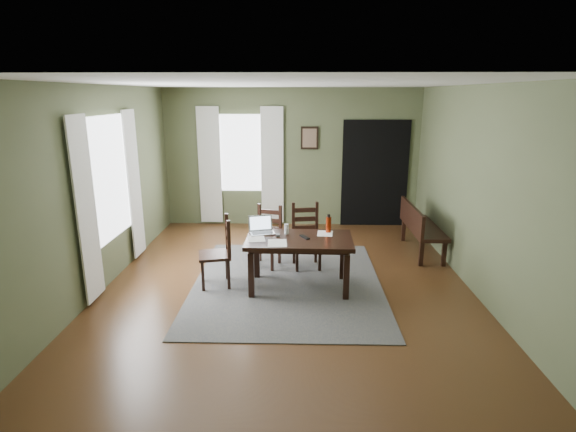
{
  "coord_description": "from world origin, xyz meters",
  "views": [
    {
      "loc": [
        0.16,
        -5.85,
        2.57
      ],
      "look_at": [
        0.0,
        0.3,
        0.9
      ],
      "focal_mm": 28.0,
      "sensor_mm": 36.0,
      "label": 1
    }
  ],
  "objects_px": {
    "chair_end": "(218,253)",
    "water_bottle": "(329,224)",
    "chair_back_right": "(306,237)",
    "bench": "(419,225)",
    "laptop": "(261,228)",
    "dining_table": "(299,244)",
    "chair_back_left": "(267,237)"
  },
  "relations": [
    {
      "from": "chair_back_right",
      "to": "chair_end",
      "type": "bearing_deg",
      "value": -156.58
    },
    {
      "from": "dining_table",
      "to": "chair_back_right",
      "type": "xyz_separation_m",
      "value": [
        0.11,
        0.81,
        -0.15
      ]
    },
    {
      "from": "chair_back_right",
      "to": "bench",
      "type": "height_order",
      "value": "chair_back_right"
    },
    {
      "from": "dining_table",
      "to": "water_bottle",
      "type": "xyz_separation_m",
      "value": [
        0.4,
        0.27,
        0.2
      ]
    },
    {
      "from": "chair_end",
      "to": "chair_back_left",
      "type": "bearing_deg",
      "value": 128.69
    },
    {
      "from": "chair_end",
      "to": "dining_table",
      "type": "bearing_deg",
      "value": 73.79
    },
    {
      "from": "dining_table",
      "to": "bench",
      "type": "xyz_separation_m",
      "value": [
        1.98,
        1.49,
        -0.15
      ]
    },
    {
      "from": "chair_back_right",
      "to": "laptop",
      "type": "relative_size",
      "value": 2.47
    },
    {
      "from": "laptop",
      "to": "water_bottle",
      "type": "relative_size",
      "value": 1.54
    },
    {
      "from": "chair_back_right",
      "to": "laptop",
      "type": "bearing_deg",
      "value": -146.27
    },
    {
      "from": "dining_table",
      "to": "bench",
      "type": "height_order",
      "value": "bench"
    },
    {
      "from": "dining_table",
      "to": "water_bottle",
      "type": "distance_m",
      "value": 0.53
    },
    {
      "from": "chair_end",
      "to": "chair_back_left",
      "type": "relative_size",
      "value": 1.04
    },
    {
      "from": "dining_table",
      "to": "water_bottle",
      "type": "height_order",
      "value": "water_bottle"
    },
    {
      "from": "chair_end",
      "to": "water_bottle",
      "type": "relative_size",
      "value": 3.79
    },
    {
      "from": "water_bottle",
      "to": "laptop",
      "type": "bearing_deg",
      "value": -177.98
    },
    {
      "from": "dining_table",
      "to": "chair_back_left",
      "type": "height_order",
      "value": "chair_back_left"
    },
    {
      "from": "dining_table",
      "to": "chair_end",
      "type": "xyz_separation_m",
      "value": [
        -1.11,
        0.06,
        -0.15
      ]
    },
    {
      "from": "chair_back_left",
      "to": "bench",
      "type": "xyz_separation_m",
      "value": [
        2.48,
        0.65,
        0.03
      ]
    },
    {
      "from": "dining_table",
      "to": "chair_back_left",
      "type": "xyz_separation_m",
      "value": [
        -0.5,
        0.83,
        -0.17
      ]
    },
    {
      "from": "chair_end",
      "to": "water_bottle",
      "type": "height_order",
      "value": "chair_end"
    },
    {
      "from": "laptop",
      "to": "chair_back_left",
      "type": "bearing_deg",
      "value": 70.87
    },
    {
      "from": "chair_end",
      "to": "laptop",
      "type": "relative_size",
      "value": 2.46
    },
    {
      "from": "dining_table",
      "to": "bench",
      "type": "relative_size",
      "value": 0.99
    },
    {
      "from": "chair_end",
      "to": "laptop",
      "type": "xyz_separation_m",
      "value": [
        0.58,
        0.18,
        0.3
      ]
    },
    {
      "from": "chair_end",
      "to": "bench",
      "type": "xyz_separation_m",
      "value": [
        3.09,
        1.43,
        0.01
      ]
    },
    {
      "from": "dining_table",
      "to": "water_bottle",
      "type": "bearing_deg",
      "value": 35.12
    },
    {
      "from": "bench",
      "to": "laptop",
      "type": "xyz_separation_m",
      "value": [
        -2.51,
        -1.25,
        0.29
      ]
    },
    {
      "from": "chair_back_right",
      "to": "water_bottle",
      "type": "relative_size",
      "value": 3.81
    },
    {
      "from": "chair_back_right",
      "to": "bench",
      "type": "distance_m",
      "value": 2.0
    },
    {
      "from": "chair_back_right",
      "to": "laptop",
      "type": "distance_m",
      "value": 0.9
    },
    {
      "from": "dining_table",
      "to": "bench",
      "type": "bearing_deg",
      "value": 38.01
    }
  ]
}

